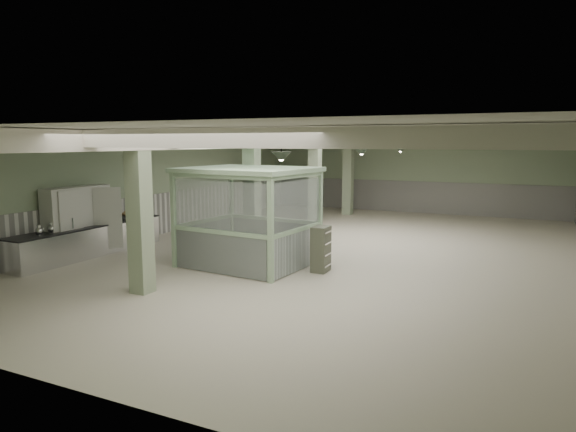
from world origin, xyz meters
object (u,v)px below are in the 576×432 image
at_px(prep_counter, 89,240).
at_px(filing_cabinet, 321,249).
at_px(walkin_cooler, 79,224).
at_px(guard_booth, 248,200).

distance_m(prep_counter, filing_cabinet, 7.05).
bearing_deg(walkin_cooler, filing_cabinet, 11.86).
height_order(guard_booth, filing_cabinet, guard_booth).
bearing_deg(guard_booth, filing_cabinet, 8.65).
xyz_separation_m(walkin_cooler, filing_cabinet, (7.03, 1.48, -0.38)).
distance_m(guard_booth, filing_cabinet, 2.41).
distance_m(walkin_cooler, filing_cabinet, 7.20).
distance_m(prep_counter, guard_booth, 5.16).
bearing_deg(walkin_cooler, prep_counter, 73.51).
bearing_deg(walkin_cooler, guard_booth, 15.15).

